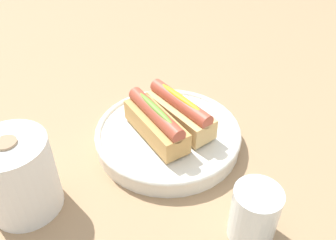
{
  "coord_description": "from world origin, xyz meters",
  "views": [
    {
      "loc": [
        -0.45,
        0.17,
        0.45
      ],
      "look_at": [
        0.02,
        -0.02,
        0.06
      ],
      "focal_mm": 37.45,
      "sensor_mm": 36.0,
      "label": 1
    }
  ],
  "objects_px": {
    "hotdog_front": "(180,111)",
    "hotdog_back": "(156,122)",
    "paper_towel_roll": "(18,176)",
    "water_glass": "(254,216)",
    "serving_bowl": "(168,135)"
  },
  "relations": [
    {
      "from": "water_glass",
      "to": "hotdog_back",
      "type": "bearing_deg",
      "value": 16.08
    },
    {
      "from": "hotdog_back",
      "to": "water_glass",
      "type": "distance_m",
      "value": 0.23
    },
    {
      "from": "hotdog_front",
      "to": "water_glass",
      "type": "xyz_separation_m",
      "value": [
        -0.24,
        -0.01,
        -0.02
      ]
    },
    {
      "from": "hotdog_back",
      "to": "paper_towel_roll",
      "type": "relative_size",
      "value": 1.17
    },
    {
      "from": "serving_bowl",
      "to": "hotdog_back",
      "type": "bearing_deg",
      "value": 104.83
    },
    {
      "from": "water_glass",
      "to": "serving_bowl",
      "type": "bearing_deg",
      "value": 9.3
    },
    {
      "from": "hotdog_front",
      "to": "hotdog_back",
      "type": "relative_size",
      "value": 1.01
    },
    {
      "from": "hotdog_back",
      "to": "water_glass",
      "type": "height_order",
      "value": "hotdog_back"
    },
    {
      "from": "serving_bowl",
      "to": "water_glass",
      "type": "xyz_separation_m",
      "value": [
        -0.23,
        -0.04,
        0.02
      ]
    },
    {
      "from": "hotdog_front",
      "to": "paper_towel_roll",
      "type": "bearing_deg",
      "value": 101.59
    },
    {
      "from": "hotdog_back",
      "to": "paper_towel_roll",
      "type": "xyz_separation_m",
      "value": [
        -0.04,
        0.23,
        0.0
      ]
    },
    {
      "from": "hotdog_front",
      "to": "hotdog_back",
      "type": "xyz_separation_m",
      "value": [
        -0.01,
        0.05,
        0.0
      ]
    },
    {
      "from": "water_glass",
      "to": "hotdog_front",
      "type": "bearing_deg",
      "value": 2.67
    },
    {
      "from": "serving_bowl",
      "to": "hotdog_front",
      "type": "xyz_separation_m",
      "value": [
        0.01,
        -0.03,
        0.04
      ]
    },
    {
      "from": "water_glass",
      "to": "paper_towel_roll",
      "type": "relative_size",
      "value": 0.67
    }
  ]
}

